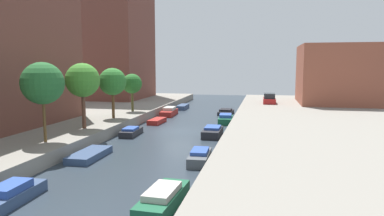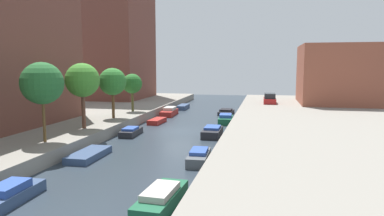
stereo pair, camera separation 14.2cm
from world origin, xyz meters
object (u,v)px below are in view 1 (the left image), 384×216
at_px(moored_boat_right_1, 200,157).
at_px(parked_car, 269,99).
at_px(moored_boat_left_2, 131,132).
at_px(moored_boat_right_3, 226,119).
at_px(moored_boat_left_0, 13,194).
at_px(street_tree_2, 83,81).
at_px(moored_boat_right_4, 226,112).
at_px(low_block_right, 336,74).
at_px(street_tree_4, 132,84).
at_px(street_tree_1, 43,83).
at_px(moored_boat_left_1, 90,155).
at_px(moored_boat_right_0, 163,199).
at_px(moored_boat_right_2, 213,132).
at_px(street_tree_3, 113,82).
at_px(moored_boat_left_5, 183,107).
at_px(moored_boat_left_4, 169,112).
at_px(apartment_tower_far, 114,34).
at_px(moored_boat_left_3, 157,121).

bearing_deg(moored_boat_right_1, parked_car, 80.43).
relative_size(moored_boat_left_2, moored_boat_right_3, 0.88).
bearing_deg(moored_boat_left_0, moored_boat_right_1, 48.64).
distance_m(street_tree_2, moored_boat_right_4, 21.31).
height_order(low_block_right, street_tree_2, low_block_right).
bearing_deg(moored_boat_right_1, street_tree_4, 123.93).
xyz_separation_m(low_block_right, moored_boat_left_0, (-21.39, -38.94, -4.72)).
distance_m(street_tree_1, moored_boat_left_1, 5.96).
xyz_separation_m(low_block_right, moored_boat_right_0, (-14.26, -38.15, -4.70)).
bearing_deg(moored_boat_right_2, moored_boat_left_0, -112.28).
xyz_separation_m(street_tree_1, street_tree_3, (-0.00, 11.52, -0.43)).
bearing_deg(moored_boat_left_2, moored_boat_left_5, 89.30).
bearing_deg(parked_car, moored_boat_left_4, -147.72).
xyz_separation_m(moored_boat_left_5, moored_boat_right_4, (6.78, -4.28, 0.00)).
bearing_deg(street_tree_1, parked_car, 61.39).
bearing_deg(street_tree_3, moored_boat_right_4, 49.41).
bearing_deg(parked_car, moored_boat_left_1, -113.24).
distance_m(apartment_tower_far, street_tree_4, 19.29).
bearing_deg(parked_car, low_block_right, 11.48).
height_order(moored_boat_left_1, moored_boat_right_4, moored_boat_right_4).
relative_size(street_tree_4, moored_boat_right_1, 1.26).
distance_m(apartment_tower_far, street_tree_1, 34.16).
bearing_deg(street_tree_3, moored_boat_left_2, -46.82).
distance_m(street_tree_1, moored_boat_left_4, 21.92).
bearing_deg(street_tree_2, moored_boat_left_2, 37.34).
distance_m(low_block_right, street_tree_3, 31.70).
bearing_deg(low_block_right, moored_boat_left_2, -133.44).
distance_m(apartment_tower_far, street_tree_2, 29.00).
distance_m(moored_boat_left_1, moored_boat_right_2, 11.71).
distance_m(street_tree_3, moored_boat_right_4, 16.44).
relative_size(low_block_right, street_tree_1, 1.96).
height_order(moored_boat_left_2, moored_boat_left_5, moored_boat_left_2).
height_order(low_block_right, parked_car, low_block_right).
bearing_deg(moored_boat_right_2, low_block_right, 56.63).
relative_size(moored_boat_left_2, moored_boat_right_4, 0.89).
xyz_separation_m(street_tree_3, moored_boat_left_0, (3.64, -19.48, -4.32)).
distance_m(moored_boat_left_4, moored_boat_right_1, 22.11).
relative_size(street_tree_4, parked_car, 1.02).
bearing_deg(moored_boat_right_4, street_tree_1, -113.63).
xyz_separation_m(street_tree_4, moored_boat_left_2, (3.28, -8.87, -3.88)).
distance_m(parked_car, moored_boat_right_4, 7.99).
distance_m(moored_boat_right_3, moored_boat_right_4, 7.01).
distance_m(moored_boat_left_2, moored_boat_left_5, 19.80).
bearing_deg(street_tree_1, street_tree_3, 90.00).
relative_size(street_tree_2, moored_boat_left_0, 1.57).
bearing_deg(moored_boat_left_3, moored_boat_left_1, -90.92).
distance_m(street_tree_1, moored_boat_right_2, 14.83).
relative_size(moored_boat_left_4, moored_boat_right_1, 1.23).
height_order(street_tree_3, moored_boat_left_1, street_tree_3).
distance_m(parked_car, moored_boat_left_2, 24.61).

